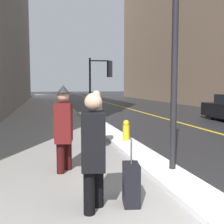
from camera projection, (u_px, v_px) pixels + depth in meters
sidewalk_slab at (46, 113)px, 17.21m from camera, size 4.00×80.00×0.01m
road_centre_stripe at (139, 111)px, 18.58m from camera, size 0.16×80.00×0.00m
snow_bank_curb at (113, 135)px, 9.41m from camera, size 0.72×15.54×0.10m
building_facade_right at (206, 8)px, 26.57m from camera, size 6.00×36.00×18.15m
lamp_post at (176, 2)px, 5.09m from camera, size 0.28×0.28×5.43m
traffic_light_near at (103, 75)px, 15.69m from camera, size 1.31×0.33×3.22m
pedestrian_with_shoulder_bag at (94, 147)px, 3.72m from camera, size 0.39×0.75×1.59m
pedestrian_in_fedora at (64, 125)px, 5.42m from camera, size 0.39×0.57×1.70m
pedestrian_nearside at (96, 117)px, 7.42m from camera, size 0.38×0.55×1.56m
rolling_suitcase at (131, 184)px, 3.94m from camera, size 0.28×0.39×0.95m
fire_hydrant at (126, 132)px, 8.16m from camera, size 0.20×0.20×0.70m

